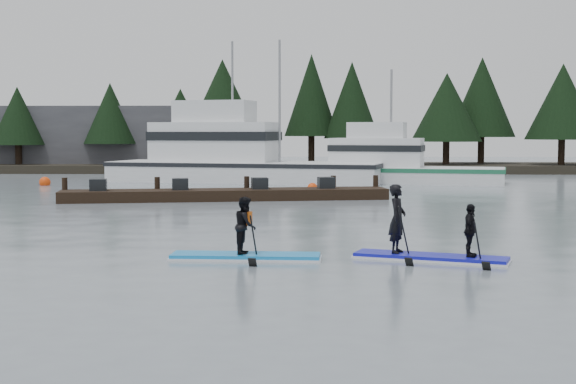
{
  "coord_description": "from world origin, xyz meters",
  "views": [
    {
      "loc": [
        0.59,
        -19.16,
        2.96
      ],
      "look_at": [
        0.0,
        6.0,
        1.1
      ],
      "focal_mm": 50.0,
      "sensor_mm": 36.0,
      "label": 1
    }
  ],
  "objects_px": {
    "fishing_boat_medium": "(395,174)",
    "paddleboard_solo": "(246,239)",
    "paddleboard_duo": "(428,236)",
    "fishing_boat_large": "(238,170)",
    "floating_dock": "(226,195)"
  },
  "relations": [
    {
      "from": "fishing_boat_medium",
      "to": "paddleboard_solo",
      "type": "distance_m",
      "value": 29.86
    },
    {
      "from": "fishing_boat_medium",
      "to": "paddleboard_solo",
      "type": "height_order",
      "value": "fishing_boat_medium"
    },
    {
      "from": "fishing_boat_large",
      "to": "fishing_boat_medium",
      "type": "bearing_deg",
      "value": 9.62
    },
    {
      "from": "floating_dock",
      "to": "paddleboard_duo",
      "type": "distance_m",
      "value": 17.73
    },
    {
      "from": "paddleboard_solo",
      "to": "fishing_boat_large",
      "type": "bearing_deg",
      "value": 98.03
    },
    {
      "from": "paddleboard_solo",
      "to": "paddleboard_duo",
      "type": "xyz_separation_m",
      "value": [
        4.26,
        -0.01,
        0.1
      ]
    },
    {
      "from": "fishing_boat_large",
      "to": "paddleboard_solo",
      "type": "xyz_separation_m",
      "value": [
        2.77,
        -29.9,
        -0.24
      ]
    },
    {
      "from": "paddleboard_solo",
      "to": "paddleboard_duo",
      "type": "height_order",
      "value": "paddleboard_duo"
    },
    {
      "from": "fishing_boat_large",
      "to": "paddleboard_solo",
      "type": "relative_size",
      "value": 4.87
    },
    {
      "from": "fishing_boat_medium",
      "to": "paddleboard_duo",
      "type": "bearing_deg",
      "value": -80.75
    },
    {
      "from": "fishing_boat_medium",
      "to": "fishing_boat_large",
      "type": "bearing_deg",
      "value": -170.82
    },
    {
      "from": "floating_dock",
      "to": "paddleboard_solo",
      "type": "relative_size",
      "value": 4.07
    },
    {
      "from": "fishing_boat_large",
      "to": "paddleboard_solo",
      "type": "bearing_deg",
      "value": -70.3
    },
    {
      "from": "fishing_boat_large",
      "to": "paddleboard_duo",
      "type": "distance_m",
      "value": 30.72
    },
    {
      "from": "fishing_boat_large",
      "to": "paddleboard_duo",
      "type": "height_order",
      "value": "fishing_boat_large"
    }
  ]
}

